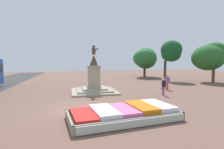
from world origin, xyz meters
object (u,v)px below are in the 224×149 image
(flower_planter, at_px, (125,113))
(pedestrian_with_handbag, at_px, (163,86))
(statue_monument, at_px, (94,83))
(pedestrian_near_planter, at_px, (167,81))

(flower_planter, distance_m, pedestrian_with_handbag, 7.77)
(statue_monument, xyz_separation_m, pedestrian_near_planter, (8.00, -0.35, 0.07))
(flower_planter, bearing_deg, statue_monument, 93.94)
(pedestrian_with_handbag, bearing_deg, flower_planter, -134.47)
(pedestrian_with_handbag, relative_size, pedestrian_near_planter, 0.94)
(pedestrian_with_handbag, xyz_separation_m, pedestrian_near_planter, (1.97, 2.72, 0.09))
(flower_planter, relative_size, pedestrian_near_planter, 3.63)
(statue_monument, distance_m, pedestrian_near_planter, 8.00)
(statue_monument, relative_size, pedestrian_with_handbag, 2.96)
(flower_planter, xyz_separation_m, pedestrian_near_planter, (7.40, 8.25, 0.69))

